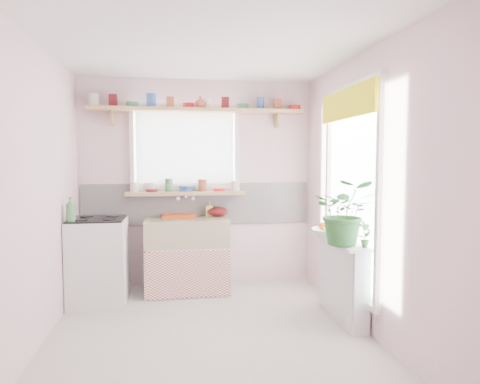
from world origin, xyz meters
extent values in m
plane|color=beige|center=(0.00, 0.00, 0.00)|extent=(3.20, 3.20, 0.00)
plane|color=white|center=(0.00, 0.00, 2.50)|extent=(3.20, 3.20, 0.00)
plane|color=#F7CFD7|center=(0.00, 1.60, 1.25)|extent=(2.80, 0.00, 2.80)
plane|color=#F7CFD7|center=(0.00, -1.60, 1.25)|extent=(2.80, 0.00, 2.80)
plane|color=#F7CFD7|center=(-1.40, 0.00, 1.25)|extent=(0.00, 3.20, 3.20)
plane|color=#F7CFD7|center=(1.40, 0.00, 1.25)|extent=(0.00, 3.20, 3.20)
cube|color=white|center=(0.00, 1.59, 1.00)|extent=(2.74, 0.03, 0.50)
cube|color=#CA838D|center=(0.00, 1.58, 0.80)|extent=(2.74, 0.02, 0.12)
cube|color=white|center=(-0.15, 1.60, 1.65)|extent=(1.20, 0.01, 1.00)
cube|color=white|center=(-0.15, 1.53, 1.65)|extent=(1.15, 0.02, 0.95)
cube|color=white|center=(1.40, 0.20, 1.25)|extent=(0.01, 1.10, 1.90)
cube|color=#FFF11A|center=(1.31, 0.20, 2.06)|extent=(0.03, 1.20, 0.28)
cube|color=white|center=(-0.15, 1.30, 0.28)|extent=(0.85, 0.55, 0.55)
cube|color=#C5513A|center=(-0.15, 1.02, 0.28)|extent=(0.95, 0.02, 0.53)
cube|color=#C1B38D|center=(-0.15, 1.30, 0.70)|extent=(0.95, 0.55, 0.30)
cylinder|color=silver|center=(-0.15, 1.55, 1.10)|extent=(0.03, 0.22, 0.03)
cube|color=white|center=(-1.10, 1.05, 0.45)|extent=(0.58, 0.58, 0.90)
cube|color=black|center=(-1.10, 1.05, 0.91)|extent=(0.56, 0.56, 0.02)
cylinder|color=black|center=(-1.24, 0.91, 0.92)|extent=(0.14, 0.14, 0.01)
cylinder|color=black|center=(-0.96, 0.91, 0.92)|extent=(0.14, 0.14, 0.01)
cylinder|color=black|center=(-1.24, 1.19, 0.92)|extent=(0.14, 0.14, 0.01)
cylinder|color=black|center=(-0.96, 1.19, 0.92)|extent=(0.14, 0.14, 0.01)
cube|color=white|center=(1.30, 0.20, 0.38)|extent=(0.15, 0.90, 0.75)
cube|color=white|center=(1.27, 0.20, 0.76)|extent=(0.22, 0.95, 0.03)
cube|color=tan|center=(-0.15, 1.48, 1.14)|extent=(1.40, 0.22, 0.04)
cube|color=tan|center=(0.00, 1.47, 2.12)|extent=(2.52, 0.24, 0.04)
cylinder|color=silver|center=(-1.18, 1.47, 2.20)|extent=(0.11, 0.11, 0.12)
cylinder|color=#590F14|center=(-0.97, 1.47, 2.20)|extent=(0.11, 0.11, 0.12)
cylinder|color=#3F7F4C|center=(-0.75, 1.47, 2.17)|extent=(0.11, 0.11, 0.06)
cylinder|color=#3359A5|center=(-0.54, 1.47, 2.20)|extent=(0.11, 0.11, 0.12)
cylinder|color=#A55133|center=(-0.32, 1.47, 2.20)|extent=(0.11, 0.11, 0.12)
cylinder|color=red|center=(-0.11, 1.47, 2.17)|extent=(0.11, 0.11, 0.06)
cylinder|color=silver|center=(0.11, 1.47, 2.20)|extent=(0.11, 0.11, 0.12)
cylinder|color=#590F14|center=(0.32, 1.47, 2.20)|extent=(0.11, 0.11, 0.12)
cylinder|color=#3F7F4C|center=(0.54, 1.47, 2.17)|extent=(0.11, 0.11, 0.06)
cylinder|color=#3359A5|center=(0.75, 1.47, 2.20)|extent=(0.11, 0.11, 0.12)
cylinder|color=#A55133|center=(0.97, 1.47, 2.20)|extent=(0.11, 0.11, 0.12)
cylinder|color=red|center=(1.18, 1.47, 2.17)|extent=(0.11, 0.11, 0.06)
cylinder|color=silver|center=(-0.77, 1.48, 1.22)|extent=(0.11, 0.11, 0.12)
cylinder|color=#590F14|center=(-0.56, 1.48, 1.22)|extent=(0.11, 0.11, 0.12)
cylinder|color=#3F7F4C|center=(-0.36, 1.48, 1.19)|extent=(0.11, 0.11, 0.06)
cylinder|color=#3359A5|center=(-0.15, 1.48, 1.22)|extent=(0.11, 0.11, 0.12)
cylinder|color=#A55133|center=(0.06, 1.48, 1.22)|extent=(0.11, 0.11, 0.12)
cylinder|color=red|center=(0.26, 1.48, 1.19)|extent=(0.11, 0.11, 0.06)
cylinder|color=silver|center=(0.47, 1.48, 1.22)|extent=(0.11, 0.11, 0.12)
cube|color=#D14812|center=(-0.24, 1.50, 0.87)|extent=(0.41, 0.32, 0.04)
ellipsoid|color=#570E11|center=(0.22, 1.50, 0.91)|extent=(0.33, 0.33, 0.12)
imported|color=#2B6C2E|center=(1.21, -0.06, 1.07)|extent=(0.67, 0.63, 0.59)
imported|color=white|center=(1.21, 0.36, 0.82)|extent=(0.42, 0.42, 0.08)
imported|color=#326428|center=(1.33, -0.20, 0.89)|extent=(0.14, 0.12, 0.24)
imported|color=#C4D960|center=(0.13, 1.50, 0.94)|extent=(0.09, 0.09, 0.19)
imported|color=white|center=(-0.57, 1.54, 1.21)|extent=(0.16, 0.16, 0.11)
imported|color=#2E5C98|center=(-0.13, 1.54, 1.19)|extent=(0.25, 0.25, 0.06)
imported|color=#A84733|center=(0.02, 1.41, 2.21)|extent=(0.15, 0.15, 0.14)
imported|color=#478E4B|center=(-1.32, 0.83, 1.04)|extent=(0.12, 0.12, 0.25)
sphere|color=orange|center=(1.21, 0.36, 0.88)|extent=(0.08, 0.08, 0.08)
sphere|color=orange|center=(1.27, 0.39, 0.88)|extent=(0.08, 0.08, 0.08)
sphere|color=orange|center=(1.16, 0.38, 0.88)|extent=(0.08, 0.08, 0.08)
cylinder|color=yellow|center=(1.23, 0.31, 0.89)|extent=(0.18, 0.04, 0.10)
camera|label=1|loc=(-0.31, -3.64, 1.54)|focal=32.00mm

